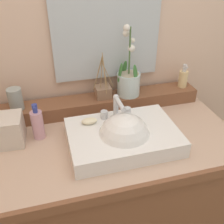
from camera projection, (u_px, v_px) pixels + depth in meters
The scene contains 12 objects.
wall_back at pixel (84, 20), 1.31m from camera, with size 2.71×0.20×2.63m, color beige.
vanity_cabinet at pixel (107, 202), 1.42m from camera, with size 1.19×0.64×0.90m.
back_ledge at pixel (94, 104), 1.36m from camera, with size 1.12×0.13×0.07m, color brown.
sink_basin at pixel (123, 138), 1.12m from camera, with size 0.47×0.32×0.26m.
soap_bar at pixel (89, 121), 1.15m from camera, with size 0.07×0.04×0.02m, color beige.
potted_plant at pixel (128, 80), 1.34m from camera, with size 0.13×0.12×0.37m.
soap_dispenser at pixel (183, 78), 1.43m from camera, with size 0.05×0.05×0.13m.
tumbler_cup at pixel (15, 99), 1.23m from camera, with size 0.07×0.07×0.11m, color #949A94.
reed_diffuser at pixel (103, 91), 1.34m from camera, with size 0.11×0.11×0.24m.
lotion_bottle at pixel (38, 124), 1.15m from camera, with size 0.05×0.06×0.17m.
tissue_box at pixel (8, 130), 1.12m from camera, with size 0.13×0.13×0.13m, color beige.
mirror at pixel (107, 30), 1.25m from camera, with size 0.53×0.02×0.48m, color silver.
Camera 1 is at (-0.22, -0.92, 1.62)m, focal length 41.94 mm.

